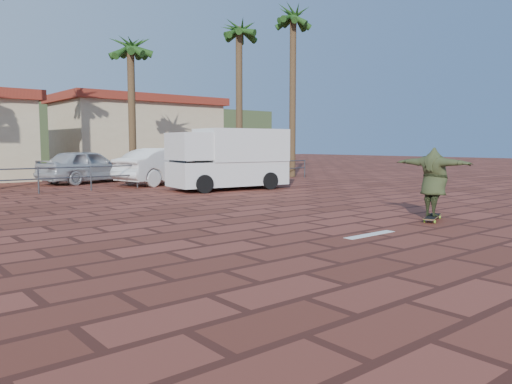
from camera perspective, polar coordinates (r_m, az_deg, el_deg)
ground at (r=10.77m, az=5.55°, el=-4.42°), size 120.00×120.00×0.00m
paint_stripe at (r=10.50m, az=12.92°, el=-4.77°), size 1.40×0.22×0.01m
guardrail at (r=20.92m, az=-18.36°, el=2.01°), size 24.06×0.06×1.00m
palm_center at (r=25.89m, az=-14.16°, el=15.37°), size 2.40×2.40×7.75m
palm_right at (r=27.70m, az=-1.96°, el=17.44°), size 2.40×2.40×9.05m
palm_far_right at (r=29.07m, az=4.27°, el=18.73°), size 2.40×2.40×10.05m
building_east at (r=35.11m, az=-13.30°, el=6.47°), size 10.60×6.60×5.00m
longboard at (r=12.83m, az=19.53°, el=-2.68°), size 1.18×0.68×0.12m
skateboarder at (r=12.75m, az=19.65°, el=1.10°), size 0.63×2.05×1.66m
campervan at (r=20.43m, az=-3.09°, el=3.94°), size 4.96×2.56×2.47m
car_silver at (r=25.13m, az=-18.76°, el=2.81°), size 5.02×3.14×1.59m
car_white at (r=23.53m, az=-10.09°, el=2.93°), size 5.31×2.84×1.66m
street_sign at (r=23.23m, az=1.71°, el=5.00°), size 0.48×0.09×2.36m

